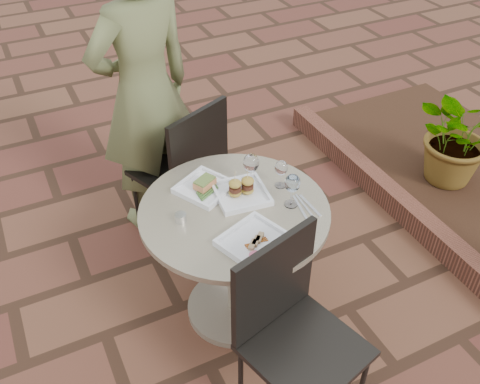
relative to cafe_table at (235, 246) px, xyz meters
name	(u,v)px	position (x,y,z in m)	size (l,w,h in m)	color
ground	(210,367)	(-0.27, -0.27, -0.48)	(60.00, 60.00, 0.00)	brown
cafe_table	(235,246)	(0.00, 0.00, 0.00)	(0.90, 0.90, 0.73)	gray
chair_far	(187,163)	(0.02, 0.68, 0.07)	(0.58, 0.58, 0.93)	black
chair_near	(290,321)	(-0.01, -0.56, 0.07)	(0.54, 0.54, 0.93)	black
diner	(144,93)	(-0.11, 0.95, 0.41)	(0.65, 0.43, 1.80)	brown
plate_salmon	(205,187)	(-0.07, 0.19, 0.26)	(0.32, 0.32, 0.07)	white
plate_sliders	(241,191)	(0.07, 0.07, 0.28)	(0.27, 0.27, 0.16)	white
plate_tuna	(256,242)	(-0.02, -0.26, 0.26)	(0.34, 0.34, 0.03)	white
wine_glass_right	(292,184)	(0.25, -0.09, 0.37)	(0.07, 0.07, 0.17)	white
wine_glass_mid	(251,164)	(0.15, 0.12, 0.38)	(0.08, 0.08, 0.18)	white
wine_glass_far	(281,168)	(0.28, 0.06, 0.35)	(0.06, 0.06, 0.15)	white
steel_ramekin	(181,218)	(-0.26, 0.03, 0.27)	(0.05, 0.05, 0.04)	silver
cutlery_set	(305,207)	(0.30, -0.14, 0.25)	(0.09, 0.21, 0.00)	silver
planter_curb	(422,224)	(1.33, 0.03, -0.41)	(0.12, 3.00, 0.15)	brown
potted_plant_a	(461,134)	(1.85, 0.35, -0.07)	(0.64, 0.56, 0.71)	#33662D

